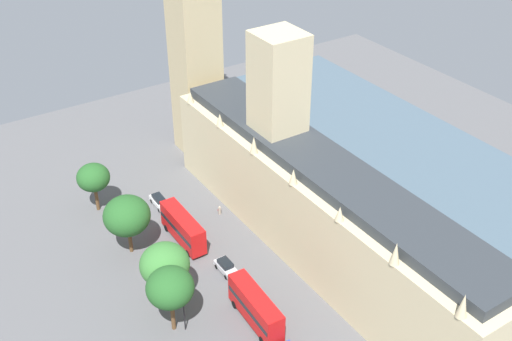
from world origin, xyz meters
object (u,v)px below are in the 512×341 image
at_px(plane_tree_slot_10, 165,265).
at_px(car_silver_midblock, 226,267).
at_px(car_white_corner, 159,201).
at_px(parliament_building, 317,201).
at_px(double_decker_bus_far_end, 183,227).
at_px(pedestrian_leading, 220,210).
at_px(plane_tree_slot_11, 170,288).
at_px(double_decker_bus_trailing, 256,307).
at_px(plane_tree_slot_12, 93,178).
at_px(street_lamp_slot_13, 183,304).
at_px(plane_tree_by_river_gate, 127,216).
at_px(clock_tower, 192,5).

bearing_deg(plane_tree_slot_10, car_silver_midblock, -173.80).
bearing_deg(plane_tree_slot_10, car_white_corner, -112.85).
xyz_separation_m(parliament_building, car_white_corner, (15.07, -22.72, -7.73)).
xyz_separation_m(double_decker_bus_far_end, pedestrian_leading, (-8.17, -2.97, -1.94)).
xyz_separation_m(car_white_corner, plane_tree_slot_11, (10.46, 25.87, 6.23)).
distance_m(double_decker_bus_trailing, plane_tree_slot_12, 36.42).
bearing_deg(car_white_corner, parliament_building, 124.87).
bearing_deg(pedestrian_leading, car_white_corner, 115.65).
distance_m(car_silver_midblock, street_lamp_slot_13, 12.74).
height_order(parliament_building, car_silver_midblock, parliament_building).
bearing_deg(street_lamp_slot_13, plane_tree_slot_12, -90.60).
bearing_deg(plane_tree_slot_12, street_lamp_slot_13, 89.40).
bearing_deg(plane_tree_slot_10, plane_tree_by_river_gate, -90.86).
bearing_deg(parliament_building, pedestrian_leading, -62.78).
relative_size(car_white_corner, pedestrian_leading, 3.09).
bearing_deg(plane_tree_slot_11, plane_tree_slot_12, -92.82).
distance_m(car_white_corner, car_silver_midblock, 20.12).
bearing_deg(plane_tree_slot_11, pedestrian_leading, -133.91).
bearing_deg(plane_tree_by_river_gate, plane_tree_slot_10, 89.14).
height_order(parliament_building, plane_tree_by_river_gate, parliament_building).
height_order(double_decker_bus_trailing, plane_tree_slot_12, plane_tree_slot_12).
height_order(double_decker_bus_trailing, plane_tree_slot_11, plane_tree_slot_11).
bearing_deg(plane_tree_by_river_gate, plane_tree_slot_12, -88.97).
relative_size(clock_tower, street_lamp_slot_13, 8.41).
relative_size(clock_tower, plane_tree_by_river_gate, 5.63).
bearing_deg(double_decker_bus_far_end, car_white_corner, 85.30).
distance_m(plane_tree_slot_11, plane_tree_slot_12, 30.53).
height_order(parliament_building, plane_tree_slot_11, parliament_building).
relative_size(clock_tower, plane_tree_slot_11, 5.54).
relative_size(double_decker_bus_trailing, street_lamp_slot_13, 1.65).
distance_m(plane_tree_by_river_gate, plane_tree_slot_12, 12.95).
bearing_deg(double_decker_bus_trailing, plane_tree_by_river_gate, -67.68).
xyz_separation_m(double_decker_bus_far_end, plane_tree_slot_12, (8.02, -15.07, 3.63)).
height_order(double_decker_bus_far_end, plane_tree_slot_11, plane_tree_slot_11).
bearing_deg(clock_tower, car_silver_midblock, 67.07).
distance_m(car_white_corner, double_decker_bus_trailing, 30.78).
xyz_separation_m(pedestrian_leading, street_lamp_slot_13, (16.52, 19.34, 3.78)).
height_order(clock_tower, plane_tree_slot_12, clock_tower).
bearing_deg(street_lamp_slot_13, car_white_corner, -109.09).
distance_m(plane_tree_by_river_gate, plane_tree_slot_11, 17.63).
height_order(plane_tree_slot_12, street_lamp_slot_13, plane_tree_slot_12).
xyz_separation_m(plane_tree_slot_11, plane_tree_slot_12, (-1.50, -30.48, -0.85)).
distance_m(plane_tree_slot_10, street_lamp_slot_13, 6.12).
bearing_deg(street_lamp_slot_13, pedestrian_leading, -130.51).
relative_size(clock_tower, plane_tree_slot_10, 5.63).
relative_size(parliament_building, street_lamp_slot_13, 10.11).
height_order(clock_tower, plane_tree_slot_10, clock_tower).
relative_size(car_white_corner, plane_tree_slot_12, 0.55).
height_order(car_silver_midblock, plane_tree_slot_11, plane_tree_slot_11).
relative_size(parliament_building, clock_tower, 1.20).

